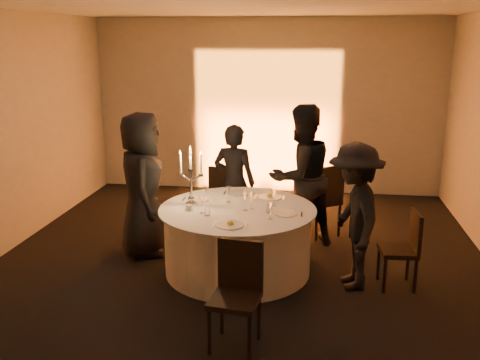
# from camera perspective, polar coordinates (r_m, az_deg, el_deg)

# --- Properties ---
(floor) EXTENTS (7.00, 7.00, 0.00)m
(floor) POSITION_cam_1_polar(r_m,az_deg,el_deg) (6.38, -0.26, -9.61)
(floor) COLOR black
(floor) RESTS_ON ground
(ceiling) EXTENTS (7.00, 7.00, 0.00)m
(ceiling) POSITION_cam_1_polar(r_m,az_deg,el_deg) (5.82, -0.29, 18.38)
(ceiling) COLOR silver
(ceiling) RESTS_ON wall_back
(wall_back) EXTENTS (7.00, 0.00, 7.00)m
(wall_back) POSITION_cam_1_polar(r_m,az_deg,el_deg) (9.35, 2.89, 7.84)
(wall_back) COLOR beige
(wall_back) RESTS_ON floor
(wall_front) EXTENTS (7.00, 0.00, 7.00)m
(wall_front) POSITION_cam_1_polar(r_m,az_deg,el_deg) (2.66, -11.59, -11.00)
(wall_front) COLOR beige
(wall_front) RESTS_ON floor
(uplighter_fixture) EXTENTS (0.25, 0.12, 0.10)m
(uplighter_fixture) POSITION_cam_1_polar(r_m,az_deg,el_deg) (9.35, 2.61, -1.24)
(uplighter_fixture) COLOR black
(uplighter_fixture) RESTS_ON floor
(banquet_table) EXTENTS (1.80, 1.80, 0.77)m
(banquet_table) POSITION_cam_1_polar(r_m,az_deg,el_deg) (6.23, -0.26, -6.40)
(banquet_table) COLOR black
(banquet_table) RESTS_ON floor
(chair_left) EXTENTS (0.57, 0.57, 0.95)m
(chair_left) POSITION_cam_1_polar(r_m,az_deg,el_deg) (7.03, -9.73, -2.82)
(chair_left) COLOR black
(chair_left) RESTS_ON floor
(chair_back_left) EXTENTS (0.51, 0.51, 0.96)m
(chair_back_left) POSITION_cam_1_polar(r_m,az_deg,el_deg) (7.40, -1.47, -1.65)
(chair_back_left) COLOR black
(chair_back_left) RESTS_ON floor
(chair_back_right) EXTENTS (0.62, 0.62, 1.01)m
(chair_back_right) POSITION_cam_1_polar(r_m,az_deg,el_deg) (7.33, 8.98, -1.73)
(chair_back_right) COLOR black
(chair_back_right) RESTS_ON floor
(chair_right) EXTENTS (0.41, 0.41, 0.86)m
(chair_right) POSITION_cam_1_polar(r_m,az_deg,el_deg) (6.08, 17.19, -6.69)
(chair_right) COLOR black
(chair_right) RESTS_ON floor
(chair_front) EXTENTS (0.46, 0.46, 0.94)m
(chair_front) POSITION_cam_1_polar(r_m,az_deg,el_deg) (4.77, -0.31, -11.46)
(chair_front) COLOR black
(chair_front) RESTS_ON floor
(guest_left) EXTENTS (0.80, 1.00, 1.80)m
(guest_left) POSITION_cam_1_polar(r_m,az_deg,el_deg) (6.69, -10.38, -0.50)
(guest_left) COLOR black
(guest_left) RESTS_ON floor
(guest_back_left) EXTENTS (0.63, 0.48, 1.57)m
(guest_back_left) POSITION_cam_1_polar(r_m,az_deg,el_deg) (7.13, -0.62, -0.25)
(guest_back_left) COLOR black
(guest_back_left) RESTS_ON floor
(guest_back_right) EXTENTS (1.15, 1.11, 1.86)m
(guest_back_right) POSITION_cam_1_polar(r_m,az_deg,el_deg) (6.87, 6.51, 0.33)
(guest_back_right) COLOR black
(guest_back_right) RESTS_ON floor
(guest_right) EXTENTS (0.75, 1.12, 1.61)m
(guest_right) POSITION_cam_1_polar(r_m,az_deg,el_deg) (5.85, 12.10, -3.83)
(guest_right) COLOR black
(guest_right) RESTS_ON floor
(plate_left) EXTENTS (0.36, 0.26, 0.01)m
(plate_left) POSITION_cam_1_polar(r_m,az_deg,el_deg) (6.42, -4.52, -2.08)
(plate_left) COLOR white
(plate_left) RESTS_ON banquet_table
(plate_back_left) EXTENTS (0.35, 0.28, 0.01)m
(plate_back_left) POSITION_cam_1_polar(r_m,az_deg,el_deg) (6.66, -0.18, -1.40)
(plate_back_left) COLOR white
(plate_back_left) RESTS_ON banquet_table
(plate_back_right) EXTENTS (0.35, 0.29, 0.08)m
(plate_back_right) POSITION_cam_1_polar(r_m,az_deg,el_deg) (6.49, 3.17, -1.78)
(plate_back_right) COLOR white
(plate_back_right) RESTS_ON banquet_table
(plate_right) EXTENTS (0.36, 0.25, 0.01)m
(plate_right) POSITION_cam_1_polar(r_m,az_deg,el_deg) (5.91, 4.94, -3.61)
(plate_right) COLOR white
(plate_right) RESTS_ON banquet_table
(plate_front) EXTENTS (0.36, 0.29, 0.08)m
(plate_front) POSITION_cam_1_polar(r_m,az_deg,el_deg) (5.54, -1.05, -4.74)
(plate_front) COLOR white
(plate_front) RESTS_ON banquet_table
(coffee_cup) EXTENTS (0.11, 0.11, 0.07)m
(coffee_cup) POSITION_cam_1_polar(r_m,az_deg,el_deg) (6.05, -5.47, -2.96)
(coffee_cup) COLOR white
(coffee_cup) RESTS_ON banquet_table
(candelabra) EXTENTS (0.29, 0.14, 0.70)m
(candelabra) POSITION_cam_1_polar(r_m,az_deg,el_deg) (6.18, -5.24, -0.48)
(candelabra) COLOR silver
(candelabra) RESTS_ON banquet_table
(wine_glass_a) EXTENTS (0.07, 0.07, 0.19)m
(wine_glass_a) POSITION_cam_1_polar(r_m,az_deg,el_deg) (6.04, 1.28, -1.85)
(wine_glass_a) COLOR silver
(wine_glass_a) RESTS_ON banquet_table
(wine_glass_b) EXTENTS (0.07, 0.07, 0.19)m
(wine_glass_b) POSITION_cam_1_polar(r_m,az_deg,el_deg) (5.91, -4.10, -2.27)
(wine_glass_b) COLOR silver
(wine_glass_b) RESTS_ON banquet_table
(wine_glass_c) EXTENTS (0.07, 0.07, 0.19)m
(wine_glass_c) POSITION_cam_1_polar(r_m,az_deg,el_deg) (6.15, 3.65, -1.56)
(wine_glass_c) COLOR silver
(wine_glass_c) RESTS_ON banquet_table
(wine_glass_d) EXTENTS (0.07, 0.07, 0.19)m
(wine_glass_d) POSITION_cam_1_polar(r_m,az_deg,el_deg) (5.98, 0.58, -2.01)
(wine_glass_d) COLOR silver
(wine_glass_d) RESTS_ON banquet_table
(wine_glass_e) EXTENTS (0.07, 0.07, 0.19)m
(wine_glass_e) POSITION_cam_1_polar(r_m,az_deg,el_deg) (6.33, -3.62, -1.07)
(wine_glass_e) COLOR silver
(wine_glass_e) RESTS_ON banquet_table
(wine_glass_f) EXTENTS (0.07, 0.07, 0.19)m
(wine_glass_f) POSITION_cam_1_polar(r_m,az_deg,el_deg) (5.71, 3.27, -2.87)
(wine_glass_f) COLOR silver
(wine_glass_f) RESTS_ON banquet_table
(wine_glass_g) EXTENTS (0.07, 0.07, 0.19)m
(wine_glass_g) POSITION_cam_1_polar(r_m,az_deg,el_deg) (6.29, -1.24, -1.16)
(wine_glass_g) COLOR silver
(wine_glass_g) RESTS_ON banquet_table
(tumbler_a) EXTENTS (0.07, 0.07, 0.09)m
(tumbler_a) POSITION_cam_1_polar(r_m,az_deg,el_deg) (5.85, -3.50, -3.37)
(tumbler_a) COLOR silver
(tumbler_a) RESTS_ON banquet_table
(tumbler_b) EXTENTS (0.07, 0.07, 0.09)m
(tumbler_b) POSITION_cam_1_polar(r_m,az_deg,el_deg) (5.93, 3.14, -3.11)
(tumbler_b) COLOR silver
(tumbler_b) RESTS_ON banquet_table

